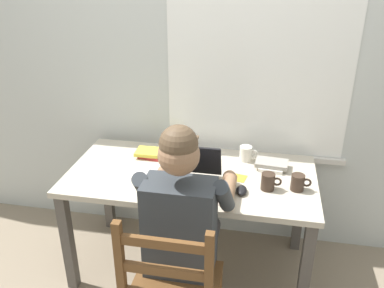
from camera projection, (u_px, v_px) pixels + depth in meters
name	position (u px, v px, depth m)	size (l,w,h in m)	color
ground_plane	(191.00, 265.00, 2.77)	(8.00, 8.00, 0.00)	gray
back_wall	(205.00, 60.00, 2.62)	(6.00, 0.08, 2.60)	beige
desk	(191.00, 186.00, 2.51)	(1.49, 0.74, 0.71)	#BCB29E
seated_person	(184.00, 220.00, 2.07)	(0.50, 0.60, 1.25)	#33383D
laptop	(190.00, 178.00, 2.32)	(0.33, 0.32, 0.22)	black
computer_mouse	(241.00, 190.00, 2.26)	(0.06, 0.10, 0.03)	black
coffee_mug_white	(246.00, 154.00, 2.60)	(0.12, 0.08, 0.10)	silver
coffee_mug_dark	(298.00, 182.00, 2.28)	(0.11, 0.08, 0.09)	#38281E
coffee_mug_spare	(268.00, 182.00, 2.28)	(0.11, 0.08, 0.10)	#38281E
book_stack_main	(151.00, 153.00, 2.66)	(0.19, 0.13, 0.04)	#BC332D
book_stack_side	(272.00, 165.00, 2.51)	(0.21, 0.15, 0.05)	white
paper_pile_near_laptop	(148.00, 171.00, 2.49)	(0.20, 0.16, 0.01)	silver
landscape_photo_print	(235.00, 178.00, 2.42)	(0.13, 0.09, 0.00)	gold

